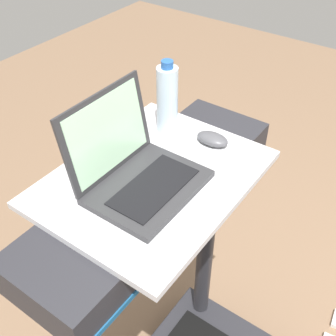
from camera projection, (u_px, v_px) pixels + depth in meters
desk_board at (153, 178)px, 1.18m from camera, size 0.61×0.48×0.02m
laptop at (135, 169)px, 1.12m from camera, size 0.30×0.27×0.24m
computer_mouse at (212, 139)px, 1.28m from camera, size 0.06×0.10×0.03m
water_bottle at (167, 99)px, 1.28m from camera, size 0.06×0.06×0.23m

